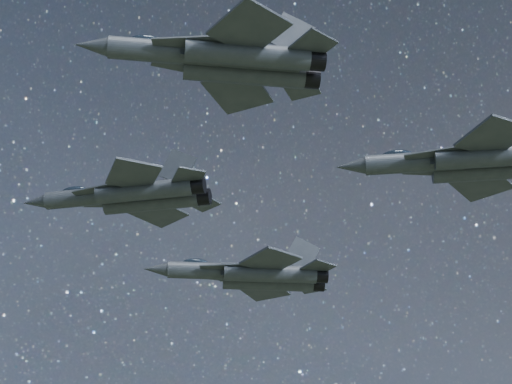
# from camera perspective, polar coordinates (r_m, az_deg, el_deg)

# --- Properties ---
(jet_lead) EXTENTS (18.92, 13.39, 4.80)m
(jet_lead) POSITION_cam_1_polar(r_m,az_deg,el_deg) (73.65, -8.95, -0.23)
(jet_lead) COLOR #30363D
(jet_left) EXTENTS (20.29, 13.90, 5.09)m
(jet_left) POSITION_cam_1_polar(r_m,az_deg,el_deg) (82.67, -0.14, -6.03)
(jet_left) COLOR #30363D
(jet_right) EXTENTS (17.66, 11.99, 4.44)m
(jet_right) POSITION_cam_1_polar(r_m,az_deg,el_deg) (53.79, -2.22, 9.62)
(jet_right) COLOR #30363D
(jet_slot) EXTENTS (19.37, 13.81, 4.94)m
(jet_slot) POSITION_cam_1_polar(r_m,az_deg,el_deg) (68.15, 15.35, 2.14)
(jet_slot) COLOR #30363D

